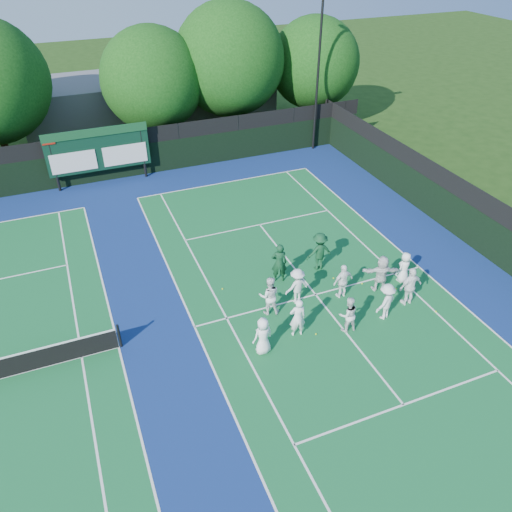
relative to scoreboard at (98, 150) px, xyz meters
name	(u,v)px	position (x,y,z in m)	size (l,w,h in m)	color
ground	(327,309)	(7.01, -15.59, -2.19)	(120.00, 120.00, 0.00)	#1B380F
court_apron	(182,330)	(1.01, -14.59, -2.19)	(34.00, 32.00, 0.01)	navy
near_court	(316,295)	(7.01, -14.59, -2.18)	(11.05, 23.85, 0.01)	#135C2C
back_fence	(116,158)	(1.01, 0.41, -0.83)	(34.00, 0.08, 3.00)	black
divider_fence_right	(485,228)	(16.01, -14.59, -0.83)	(0.08, 32.00, 3.00)	black
scoreboard	(98,150)	(0.00, 0.00, 0.00)	(6.00, 0.21, 3.55)	black
clubhouse	(152,102)	(5.01, 8.41, -0.19)	(18.00, 6.00, 4.00)	slate
light_pole_right	(319,55)	(14.51, 0.11, 4.11)	(1.20, 0.30, 10.12)	black
tree_c	(155,82)	(4.58, 3.99, 2.49)	(6.68, 6.68, 8.20)	black
tree_d	(231,62)	(9.90, 3.99, 3.25)	(7.47, 7.47, 9.37)	black
tree_e	(316,65)	(16.41, 3.99, 2.46)	(6.48, 6.48, 8.06)	black
tennis_ball_0	(316,334)	(5.86, -16.82, -2.16)	(0.07, 0.07, 0.07)	#CEE81B
tennis_ball_1	(362,284)	(9.30, -14.70, -2.16)	(0.07, 0.07, 0.07)	#CEE81B
tennis_ball_2	(436,312)	(11.14, -17.50, -2.16)	(0.07, 0.07, 0.07)	#CEE81B
tennis_ball_3	(223,289)	(3.36, -12.71, -2.16)	(0.07, 0.07, 0.07)	#CEE81B
tennis_ball_4	(333,278)	(8.31, -13.86, -2.16)	(0.07, 0.07, 0.07)	#CEE81B
tennis_ball_5	(396,289)	(10.49, -15.58, -2.16)	(0.07, 0.07, 0.07)	#CEE81B
player_front_0	(263,336)	(3.56, -16.87, -1.38)	(0.79, 0.51, 1.62)	white
player_front_1	(298,318)	(5.16, -16.51, -1.31)	(0.64, 0.42, 1.76)	white
player_front_2	(348,314)	(7.11, -17.01, -1.39)	(0.78, 0.61, 1.60)	silver
player_front_3	(386,302)	(8.91, -16.94, -1.36)	(1.08, 0.62, 1.67)	silver
player_front_4	(410,286)	(10.36, -16.55, -1.28)	(1.07, 0.44, 1.82)	white
player_back_0	(269,296)	(4.67, -14.89, -1.30)	(0.87, 0.67, 1.78)	white
player_back_1	(297,286)	(6.04, -14.65, -1.37)	(1.06, 0.61, 1.65)	silver
player_back_2	(343,281)	(8.00, -15.09, -1.37)	(0.97, 0.40, 1.65)	white
player_back_3	(381,273)	(9.79, -15.29, -1.32)	(1.61, 0.51, 1.74)	silver
player_back_4	(404,267)	(11.11, -15.15, -1.44)	(0.73, 0.47, 1.49)	white
coach_left	(279,263)	(5.95, -13.01, -1.23)	(0.70, 0.46, 1.93)	#0F3A1F
coach_right	(319,251)	(8.04, -12.86, -1.25)	(1.22, 0.70, 1.89)	#103D20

